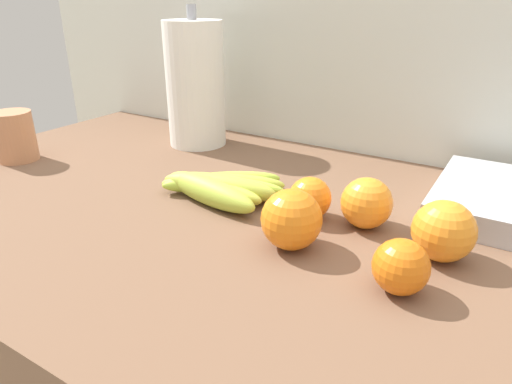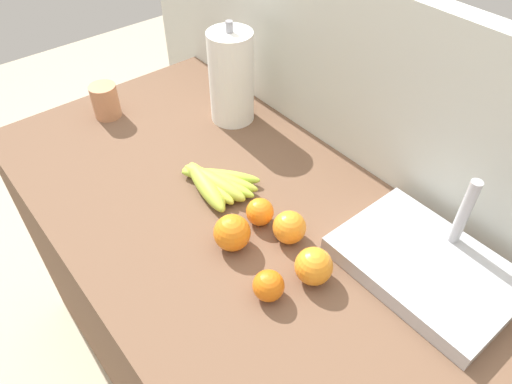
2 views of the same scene
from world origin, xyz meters
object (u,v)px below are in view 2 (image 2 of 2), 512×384
orange_far_right (314,266)px  orange_front (289,227)px  paper_towel_roll (231,78)px  mug (105,101)px  orange_center (268,286)px  orange_back_right (260,212)px  banana_bunch (213,182)px  orange_back_left (232,233)px  sink_basin (426,265)px

orange_far_right → orange_front: (-0.11, 0.03, -0.00)m
orange_front → paper_towel_roll: size_ratio=0.25×
orange_far_right → mug: 0.81m
orange_center → orange_back_right: bearing=145.2°
orange_center → orange_back_right: size_ratio=1.00×
orange_front → banana_bunch: bearing=-172.0°
banana_bunch → orange_back_left: size_ratio=2.56×
banana_bunch → orange_back_right: bearing=6.1°
orange_far_right → orange_center: (-0.03, -0.10, -0.01)m
orange_center → sink_basin: (0.16, 0.29, -0.01)m
orange_far_right → paper_towel_roll: bearing=158.4°
orange_back_left → paper_towel_roll: bearing=142.7°
orange_center → orange_front: orange_front is taller
orange_back_right → banana_bunch: bearing=-173.9°
orange_far_right → paper_towel_roll: 0.62m
orange_front → orange_far_right: bearing=-17.2°
paper_towel_roll → sink_basin: size_ratio=0.82×
mug → paper_towel_roll: bearing=49.3°
orange_back_right → sink_basin: sink_basin is taller
orange_back_right → sink_basin: size_ratio=0.18×
orange_center → paper_towel_roll: bearing=149.2°
orange_far_right → paper_towel_roll: size_ratio=0.27×
orange_far_right → orange_back_right: 0.19m
orange_far_right → orange_back_right: bearing=174.7°
banana_bunch → mug: bearing=-173.0°
orange_back_left → paper_towel_roll: (-0.39, 0.30, 0.09)m
orange_far_right → orange_back_left: orange_back_left is taller
orange_back_right → mug: bearing=-173.2°
orange_front → sink_basin: size_ratio=0.21×
orange_back_left → orange_front: orange_back_left is taller
sink_basin → mug: size_ratio=3.60×
banana_bunch → orange_back_right: orange_back_right is taller
orange_far_right → orange_center: size_ratio=1.23×
orange_center → orange_front: size_ratio=0.86×
banana_bunch → orange_far_right: bearing=-0.1°
orange_back_right → paper_towel_roll: bearing=151.1°
paper_towel_roll → sink_basin: (0.70, -0.03, -0.11)m
mug → orange_far_right: bearing=3.9°
orange_far_right → orange_back_left: 0.19m
sink_basin → mug: sink_basin is taller
orange_front → paper_towel_roll: paper_towel_roll is taller
paper_towel_roll → mug: bearing=-130.7°
orange_far_right → mug: bearing=-176.1°
paper_towel_roll → mug: size_ratio=2.95×
orange_back_left → orange_back_right: bearing=100.3°
orange_center → sink_basin: bearing=61.0°
mug → orange_front: bearing=7.3°
orange_center → mug: 0.79m
orange_back_left → sink_basin: 0.41m
paper_towel_roll → orange_far_right: bearing=-21.6°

